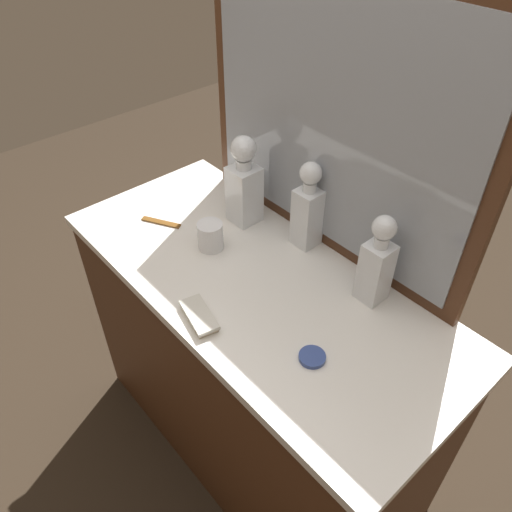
# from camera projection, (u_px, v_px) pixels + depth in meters

# --- Properties ---
(ground_plane) EXTENTS (6.00, 6.00, 0.00)m
(ground_plane) POSITION_uv_depth(u_px,v_px,m) (256.00, 437.00, 2.01)
(ground_plane) COLOR #2D2319
(dresser) EXTENTS (1.28, 0.57, 0.88)m
(dresser) POSITION_uv_depth(u_px,v_px,m) (256.00, 370.00, 1.72)
(dresser) COLOR #472816
(dresser) RESTS_ON ground_plane
(dresser_mirror) EXTENTS (0.96, 0.03, 0.78)m
(dresser_mirror) POSITION_uv_depth(u_px,v_px,m) (332.00, 124.00, 1.31)
(dresser_mirror) COLOR #472816
(dresser_mirror) RESTS_ON dresser
(crystal_decanter_right) EXTENTS (0.07, 0.07, 0.28)m
(crystal_decanter_right) POSITION_uv_depth(u_px,v_px,m) (308.00, 213.00, 1.48)
(crystal_decanter_right) COLOR white
(crystal_decanter_right) RESTS_ON dresser
(crystal_decanter_far_left) EXTENTS (0.09, 0.09, 0.30)m
(crystal_decanter_far_left) POSITION_uv_depth(u_px,v_px,m) (244.00, 188.00, 1.57)
(crystal_decanter_far_left) COLOR white
(crystal_decanter_far_left) RESTS_ON dresser
(crystal_decanter_left) EXTENTS (0.07, 0.07, 0.27)m
(crystal_decanter_left) POSITION_uv_depth(u_px,v_px,m) (376.00, 267.00, 1.31)
(crystal_decanter_left) COLOR white
(crystal_decanter_left) RESTS_ON dresser
(crystal_tumbler_right) EXTENTS (0.08, 0.08, 0.09)m
(crystal_tumbler_right) POSITION_uv_depth(u_px,v_px,m) (211.00, 237.00, 1.51)
(crystal_tumbler_right) COLOR white
(crystal_tumbler_right) RESTS_ON dresser
(silver_brush_right) EXTENTS (0.15, 0.09, 0.02)m
(silver_brush_right) POSITION_uv_depth(u_px,v_px,m) (199.00, 316.00, 1.30)
(silver_brush_right) COLOR #B7A88C
(silver_brush_right) RESTS_ON dresser
(porcelain_dish) EXTENTS (0.07, 0.07, 0.01)m
(porcelain_dish) POSITION_uv_depth(u_px,v_px,m) (312.00, 357.00, 1.21)
(porcelain_dish) COLOR #33478C
(porcelain_dish) RESTS_ON dresser
(tortoiseshell_comb) EXTENTS (0.13, 0.08, 0.01)m
(tortoiseshell_comb) POSITION_uv_depth(u_px,v_px,m) (161.00, 222.00, 1.63)
(tortoiseshell_comb) COLOR brown
(tortoiseshell_comb) RESTS_ON dresser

